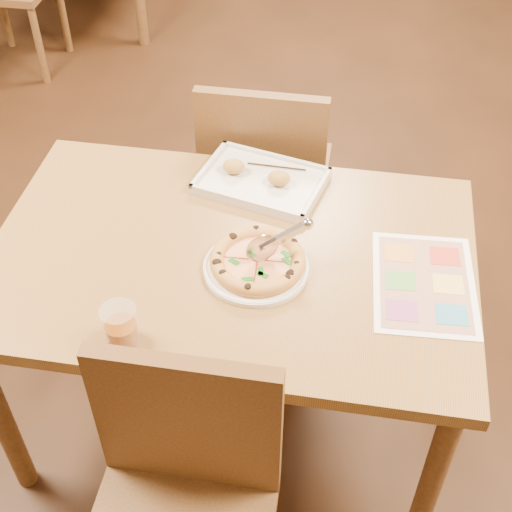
% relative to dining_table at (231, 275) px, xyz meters
% --- Properties ---
extents(room, '(7.00, 7.00, 7.00)m').
position_rel_dining_table_xyz_m(room, '(0.00, 0.00, 0.72)').
color(room, black).
rests_on(room, ground).
extents(dining_table, '(1.30, 0.85, 0.72)m').
position_rel_dining_table_xyz_m(dining_table, '(0.00, 0.00, 0.00)').
color(dining_table, olive).
rests_on(dining_table, ground).
extents(chair_near, '(0.42, 0.42, 0.47)m').
position_rel_dining_table_xyz_m(chair_near, '(0.00, -0.60, -0.07)').
color(chair_near, brown).
rests_on(chair_near, ground).
extents(chair_far, '(0.42, 0.42, 0.47)m').
position_rel_dining_table_xyz_m(chair_far, '(-0.00, 0.60, -0.07)').
color(chair_far, brown).
rests_on(chair_far, ground).
extents(plate, '(0.34, 0.34, 0.01)m').
position_rel_dining_table_xyz_m(plate, '(0.08, -0.05, 0.09)').
color(plate, white).
rests_on(plate, dining_table).
extents(pizza, '(0.25, 0.25, 0.04)m').
position_rel_dining_table_xyz_m(pizza, '(0.08, -0.05, 0.11)').
color(pizza, '#E0974C').
rests_on(pizza, plate).
extents(pizza_cutter, '(0.15, 0.09, 0.10)m').
position_rel_dining_table_xyz_m(pizza_cutter, '(0.13, -0.03, 0.17)').
color(pizza_cutter, silver).
rests_on(pizza_cutter, pizza).
extents(appetizer_tray, '(0.41, 0.32, 0.06)m').
position_rel_dining_table_xyz_m(appetizer_tray, '(0.03, 0.30, 0.10)').
color(appetizer_tray, silver).
rests_on(appetizer_tray, dining_table).
extents(glass_tumbler, '(0.08, 0.08, 0.11)m').
position_rel_dining_table_xyz_m(glass_tumbler, '(-0.19, -0.34, 0.13)').
color(glass_tumbler, '#7C3B09').
rests_on(glass_tumbler, dining_table).
extents(menu, '(0.28, 0.38, 0.00)m').
position_rel_dining_table_xyz_m(menu, '(0.51, -0.03, 0.09)').
color(menu, white).
rests_on(menu, dining_table).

